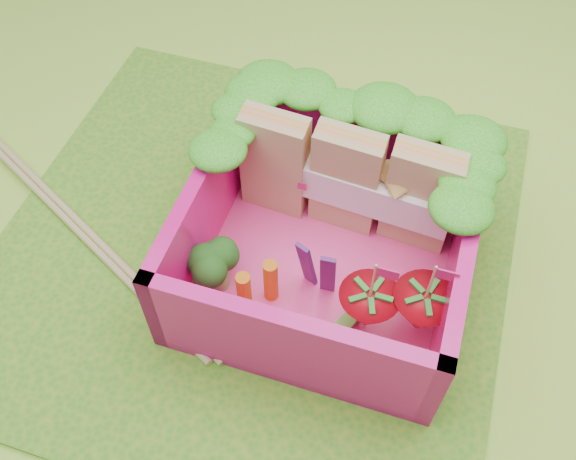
# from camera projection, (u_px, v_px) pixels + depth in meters

# --- Properties ---
(ground) EXTENTS (14.00, 14.00, 0.00)m
(ground) POSITION_uv_depth(u_px,v_px,m) (253.00, 249.00, 3.37)
(ground) COLOR #B0DE3E
(ground) RESTS_ON ground
(placemat) EXTENTS (2.60, 2.60, 0.03)m
(placemat) POSITION_uv_depth(u_px,v_px,m) (253.00, 247.00, 3.36)
(placemat) COLOR #449621
(placemat) RESTS_ON ground
(bento_floor) EXTENTS (1.30, 1.30, 0.05)m
(bento_floor) POSITION_uv_depth(u_px,v_px,m) (326.00, 266.00, 3.24)
(bento_floor) COLOR #FF4194
(bento_floor) RESTS_ON placemat
(bento_box) EXTENTS (1.30, 1.30, 0.55)m
(bento_box) POSITION_uv_depth(u_px,v_px,m) (328.00, 237.00, 3.04)
(bento_box) COLOR #EB1381
(bento_box) RESTS_ON placemat
(lettuce_ruffle) EXTENTS (1.43, 0.77, 0.11)m
(lettuce_ruffle) POSITION_uv_depth(u_px,v_px,m) (357.00, 123.00, 3.03)
(lettuce_ruffle) COLOR #237F17
(lettuce_ruffle) RESTS_ON bento_box
(sandwich_stack) EXTENTS (1.09, 0.25, 0.60)m
(sandwich_stack) POSITION_uv_depth(u_px,v_px,m) (347.00, 180.00, 3.16)
(sandwich_stack) COLOR tan
(sandwich_stack) RESTS_ON bento_floor
(broccoli) EXTENTS (0.33, 0.33, 0.24)m
(broccoli) POSITION_uv_depth(u_px,v_px,m) (215.00, 264.00, 3.02)
(broccoli) COLOR #7AAC53
(broccoli) RESTS_ON bento_floor
(carrot_sticks) EXTENTS (0.17, 0.16, 0.27)m
(carrot_sticks) POSITION_uv_depth(u_px,v_px,m) (258.00, 286.00, 2.99)
(carrot_sticks) COLOR orange
(carrot_sticks) RESTS_ON bento_floor
(purple_wedges) EXTENTS (0.18, 0.06, 0.38)m
(purple_wedges) POSITION_uv_depth(u_px,v_px,m) (317.00, 269.00, 2.98)
(purple_wedges) COLOR #551B61
(purple_wedges) RESTS_ON bento_floor
(strawberry_left) EXTENTS (0.28, 0.28, 0.52)m
(strawberry_left) POSITION_uv_depth(u_px,v_px,m) (367.00, 310.00, 2.90)
(strawberry_left) COLOR #B70B0E
(strawberry_left) RESTS_ON bento_floor
(strawberry_right) EXTENTS (0.29, 0.29, 0.53)m
(strawberry_right) POSITION_uv_depth(u_px,v_px,m) (421.00, 313.00, 2.89)
(strawberry_right) COLOR #B70B0E
(strawberry_right) RESTS_ON bento_floor
(snap_peas) EXTENTS (0.60, 0.60, 0.05)m
(snap_peas) POSITION_uv_depth(u_px,v_px,m) (381.00, 311.00, 3.03)
(snap_peas) COLOR #54A333
(snap_peas) RESTS_ON bento_floor
(chopsticks) EXTENTS (2.08, 1.08, 0.04)m
(chopsticks) POSITION_uv_depth(u_px,v_px,m) (76.00, 224.00, 3.41)
(chopsticks) COLOR tan
(chopsticks) RESTS_ON placemat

